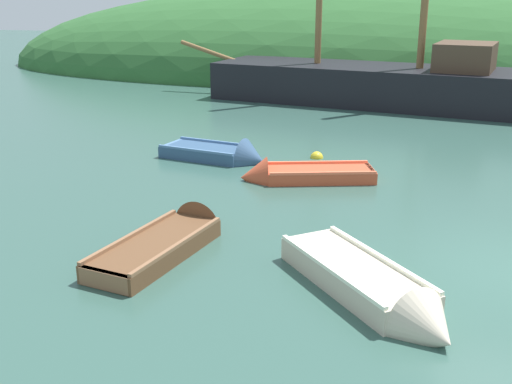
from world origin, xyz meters
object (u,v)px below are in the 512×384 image
Objects in this scene: rowboat_center at (223,156)px; buoy_yellow at (317,158)px; rowboat_near_dock at (174,241)px; rowboat_outer_right at (375,292)px; sailing_ship at (374,90)px; rowboat_far at (297,177)px.

buoy_yellow is at bearing 30.52° from rowboat_center.
rowboat_outer_right is at bearing -96.88° from rowboat_near_dock.
rowboat_outer_right reaches higher than rowboat_near_dock.
rowboat_center is 8.72× the size of buoy_yellow.
sailing_ship is 4.53× the size of rowboat_far.
buoy_yellow is (-2.01, 8.65, -0.14)m from rowboat_outer_right.
rowboat_center is (-3.89, -10.55, -0.48)m from sailing_ship.
rowboat_outer_right is (4.65, -7.85, 0.04)m from rowboat_center.
sailing_ship is 4.91× the size of rowboat_center.
sailing_ship is 42.76× the size of buoy_yellow.
rowboat_near_dock is 6.47m from rowboat_center.
rowboat_center is 0.91× the size of rowboat_outer_right.
rowboat_far is 0.98× the size of rowboat_outer_right.
sailing_ship reaches higher than buoy_yellow.
rowboat_near_dock is at bearing 92.30° from sailing_ship.
sailing_ship is 11.26m from rowboat_center.
rowboat_outer_right is 8.88m from buoy_yellow.
sailing_ship is 4.25× the size of rowboat_near_dock.
rowboat_near_dock is at bearing -148.65° from rowboat_outer_right.
sailing_ship reaches higher than rowboat_center.
rowboat_center is 0.92× the size of rowboat_far.
sailing_ship is 12.20m from rowboat_far.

